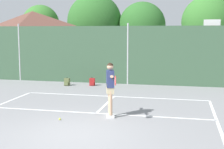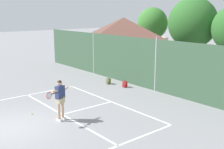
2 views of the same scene
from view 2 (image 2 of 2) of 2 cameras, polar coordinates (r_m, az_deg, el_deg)
The scene contains 8 objects.
ground_plane at distance 12.58m, azimuth -20.31°, elevation -10.31°, with size 120.00×120.00×0.00m, color gray.
court_markings at distance 12.77m, azimuth -17.54°, elevation -9.73°, with size 8.30×11.10×0.01m.
chainlink_fence at distance 17.03m, azimuth 9.02°, elevation 1.89°, with size 26.09×0.09×3.34m.
clubhouse_building at distance 25.23m, azimuth 2.35°, elevation 6.99°, with size 7.34×4.68×4.33m.
tennis_player at distance 12.44m, azimuth -10.71°, elevation -4.53°, with size 0.58×1.36×1.85m.
tennis_ball at distance 13.82m, azimuth -16.24°, elevation -7.77°, with size 0.07×0.07×0.07m, color #CCE033.
backpack_olive at distance 18.71m, azimuth -0.74°, elevation -1.39°, with size 0.29×0.26×0.46m.
backpack_red at distance 17.92m, azimuth 2.67°, elevation -2.04°, with size 0.29×0.26×0.46m.
Camera 2 is at (11.10, -3.54, 4.75)m, focal length 44.21 mm.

